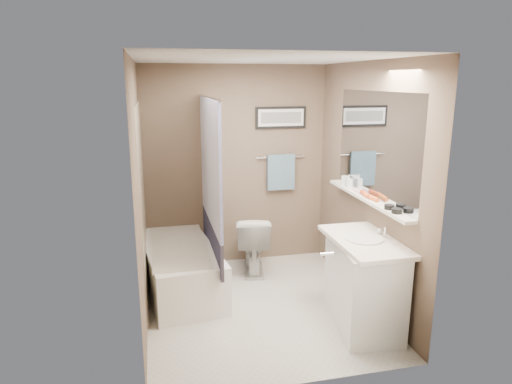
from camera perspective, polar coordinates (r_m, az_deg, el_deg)
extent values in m
plane|color=beige|center=(4.75, 0.41, -14.04)|extent=(2.50, 2.50, 0.00)
cube|color=silver|center=(4.20, 0.47, 16.03)|extent=(2.20, 2.50, 0.04)
cube|color=brown|center=(5.49, -2.49, 3.14)|extent=(2.20, 0.04, 2.40)
cube|color=brown|center=(3.18, 5.52, -4.95)|extent=(2.20, 0.04, 2.40)
cube|color=brown|center=(4.21, -14.02, -0.60)|extent=(0.04, 2.50, 2.40)
cube|color=brown|center=(4.68, 13.43, 0.87)|extent=(0.04, 2.50, 2.40)
cube|color=beige|center=(4.75, -13.93, -1.47)|extent=(0.02, 1.55, 2.00)
cylinder|color=silver|center=(4.62, -5.93, 11.67)|extent=(0.02, 1.55, 0.02)
cube|color=white|center=(4.69, -5.73, 3.71)|extent=(0.03, 1.45, 1.28)
cube|color=#262848|center=(4.90, -5.50, -5.77)|extent=(0.03, 1.45, 0.36)
cube|color=silver|center=(4.48, 14.69, 5.69)|extent=(0.02, 1.60, 1.00)
cube|color=silver|center=(4.55, 13.68, -0.80)|extent=(0.12, 1.60, 0.03)
cylinder|color=silver|center=(5.59, 3.10, 4.35)|extent=(0.60, 0.02, 0.02)
cube|color=#7CA2B5|center=(5.60, 3.13, 2.50)|extent=(0.34, 0.05, 0.44)
cube|color=black|center=(5.54, 3.12, 9.28)|extent=(0.62, 0.02, 0.26)
cube|color=white|center=(5.53, 3.16, 9.27)|extent=(0.56, 0.00, 0.20)
cube|color=#595959|center=(5.53, 3.17, 9.27)|extent=(0.50, 0.00, 0.13)
cube|color=silver|center=(3.44, 14.32, -7.38)|extent=(0.80, 0.02, 2.00)
cylinder|color=silver|center=(3.35, 8.83, -7.66)|extent=(0.10, 0.02, 0.02)
cube|color=white|center=(5.04, -9.49, -9.37)|extent=(0.89, 1.58, 0.50)
cube|color=beige|center=(4.94, -9.60, -6.71)|extent=(0.56, 1.36, 0.02)
imported|color=silver|center=(5.41, -0.41, -6.40)|extent=(0.50, 0.74, 0.69)
cube|color=white|center=(4.36, 13.29, -11.20)|extent=(0.61, 0.96, 0.80)
cube|color=white|center=(4.20, 13.48, -6.01)|extent=(0.54, 0.96, 0.04)
cylinder|color=silver|center=(4.19, 13.38, -5.67)|extent=(0.34, 0.34, 0.01)
cylinder|color=silver|center=(4.26, 15.84, -4.87)|extent=(0.02, 0.02, 0.10)
sphere|color=silver|center=(4.35, 15.20, -4.72)|extent=(0.05, 0.05, 0.05)
cylinder|color=black|center=(4.06, 17.18, -2.28)|extent=(0.09, 0.09, 0.04)
cylinder|color=black|center=(4.17, 16.33, -1.81)|extent=(0.09, 0.09, 0.04)
cylinder|color=orange|center=(4.46, 14.23, -0.64)|extent=(0.06, 0.22, 0.04)
cylinder|color=#C5401B|center=(4.57, 13.55, -0.27)|extent=(0.06, 0.22, 0.04)
cube|color=#CA7B94|center=(4.74, 12.52, 0.08)|extent=(0.03, 0.16, 0.01)
cylinder|color=silver|center=(5.00, 11.05, 1.42)|extent=(0.08, 0.08, 0.10)
imported|color=#999999|center=(4.90, 11.55, 1.35)|extent=(0.06, 0.07, 0.13)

